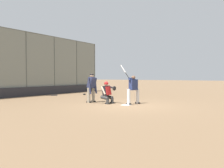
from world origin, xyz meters
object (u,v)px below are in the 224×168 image
Objects in this scene: catcher_behind_plate at (107,92)px; spare_bat_near_backstop at (53,95)px; umpire_home at (92,87)px; fielding_glove_on_dirt at (84,94)px; baseball_loose at (109,98)px; batter_at_plate at (133,89)px.

catcher_behind_plate is 1.56× the size of spare_bat_near_backstop.
umpire_home is 5.66× the size of fielding_glove_on_dirt.
fielding_glove_on_dirt reaches higher than baseball_loose.
catcher_behind_plate is (0.54, -1.27, -0.20)m from batter_at_plate.
spare_bat_near_backstop is (-1.61, -5.27, -0.83)m from umpire_home.
batter_at_plate is 6.84m from fielding_glove_on_dirt.
spare_bat_near_backstop is 4.83m from baseball_loose.
batter_at_plate reaches higher than spare_bat_near_backstop.
batter_at_plate is at bearing 105.81° from umpire_home.
catcher_behind_plate is 4.17× the size of fielding_glove_on_dirt.
baseball_loose is at bearing -145.78° from catcher_behind_plate.
batter_at_plate reaches higher than catcher_behind_plate.
fielding_glove_on_dirt is at bearing -7.43° from spare_bat_near_backstop.
batter_at_plate is at bearing -68.55° from spare_bat_near_backstop.
catcher_behind_plate is at bearing 34.34° from baseball_loose.
umpire_home reaches higher than catcher_behind_plate.
umpire_home is 5.31m from fielding_glove_on_dirt.
baseball_loose is at bearing 70.38° from fielding_glove_on_dirt.
baseball_loose reaches higher than spare_bat_near_backstop.
umpire_home is at bearing -59.96° from batter_at_plate.
fielding_glove_on_dirt is at bearing -132.94° from umpire_home.
batter_at_plate is 7.24× the size of fielding_glove_on_dirt.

